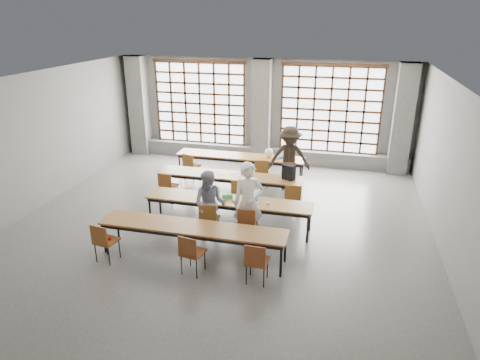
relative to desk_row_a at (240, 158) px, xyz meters
The scene contains 41 objects.
floor 3.61m from the desk_row_a, 84.74° to the right, with size 11.00×11.00×0.00m, color #4F4F4C.
ceiling 4.54m from the desk_row_a, 84.74° to the right, with size 11.00×11.00×0.00m, color silver.
wall_back 2.27m from the desk_row_a, 80.59° to the left, with size 10.00×10.00×0.00m, color #60605D.
wall_front 9.11m from the desk_row_a, 87.94° to the right, with size 10.00×10.00×0.00m, color #60605D.
wall_left 5.96m from the desk_row_a, 142.89° to the right, with size 11.00×11.00×0.00m, color #60605D.
wall_right 6.48m from the desk_row_a, 33.59° to the right, with size 11.00×11.00×0.00m, color #60605D.
column_left 4.63m from the desk_row_a, 158.04° to the left, with size 0.60×0.55×3.50m, color #535351.
column_mid 2.03m from the desk_row_a, 79.06° to the left, with size 0.60×0.55×3.50m, color #535351.
column_right 5.22m from the desk_row_a, 19.23° to the left, with size 0.60×0.55×3.50m, color #535351.
window_left 2.96m from the desk_row_a, 135.60° to the left, with size 3.32×0.12×3.00m.
window_right 3.42m from the desk_row_a, 36.20° to the left, with size 3.32×0.12×3.00m.
sill_ledge 1.84m from the desk_row_a, 79.54° to the left, with size 9.80×0.35×0.50m, color #535351.
desk_row_a is the anchor object (origin of this frame).
desk_row_b 1.72m from the desk_row_a, 85.00° to the right, with size 4.00×0.70×0.73m.
desk_row_c 3.39m from the desk_row_a, 80.64° to the right, with size 4.00×0.70×0.73m.
desk_row_d 4.85m from the desk_row_a, 87.82° to the right, with size 4.00×0.70×0.73m.
chair_back_left 1.56m from the desk_row_a, 156.24° to the right, with size 0.52×0.52×0.88m.
chair_back_mid 1.03m from the desk_row_a, 37.73° to the right, with size 0.48×0.48×0.88m.
chair_back_right 1.74m from the desk_row_a, 21.27° to the right, with size 0.49×0.49×0.88m.
chair_mid_left 2.76m from the desk_row_a, 121.89° to the right, with size 0.46×0.46×0.88m.
chair_mid_centre 2.41m from the desk_row_a, 76.52° to the right, with size 0.48×0.48×0.88m.
chair_mid_right 3.06m from the desk_row_a, 50.10° to the right, with size 0.46×0.47×0.88m.
chair_front_left 3.98m from the desk_row_a, 86.28° to the right, with size 0.45×0.46×0.88m.
chair_front_right 4.14m from the desk_row_a, 73.78° to the right, with size 0.44×0.45×0.88m.
chair_near_left 5.68m from the desk_row_a, 105.59° to the right, with size 0.48×0.48×0.88m.
chair_near_mid 5.49m from the desk_row_a, 86.13° to the right, with size 0.49×0.49×0.88m.
chair_near_right 5.73m from the desk_row_a, 72.91° to the right, with size 0.43×0.43×0.88m.
student_male 4.02m from the desk_row_a, 73.33° to the right, with size 0.68×0.45×1.86m, color white.
student_female 3.86m from the desk_row_a, 86.26° to the right, with size 0.77×0.60×1.59m, color #171F47.
student_back 1.70m from the desk_row_a, 17.35° to the right, with size 1.21×0.70×1.88m, color black.
laptop_front 3.42m from the desk_row_a, 71.19° to the right, with size 0.36×0.31×0.26m.
laptop_back 1.35m from the desk_row_a, ahead, with size 0.41×0.36×0.26m.
mouse 3.69m from the desk_row_a, 65.95° to the right, with size 0.10×0.06×0.04m, color silver.
green_box 3.31m from the desk_row_a, 81.27° to the right, with size 0.25×0.09×0.09m, color green.
phone 3.52m from the desk_row_a, 78.01° to the right, with size 0.13×0.06×0.01m, color black.
paper_sheet_a 1.72m from the desk_row_a, 105.15° to the right, with size 0.30×0.21×0.00m, color silver.
paper_sheet_b 1.77m from the desk_row_a, 94.87° to the right, with size 0.30×0.21×0.00m, color white.
paper_sheet_c 1.73m from the desk_row_a, 81.70° to the right, with size 0.30×0.21×0.00m, color silver.
backpack 2.43m from the desk_row_a, 43.54° to the right, with size 0.32×0.20×0.40m, color black.
plastic_bag 0.93m from the desk_row_a, ahead, with size 0.26×0.21×0.29m, color white.
red_pouch 5.61m from the desk_row_a, 105.69° to the right, with size 0.20×0.08×0.06m, color maroon.
Camera 1 is at (2.75, -8.76, 4.86)m, focal length 32.00 mm.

